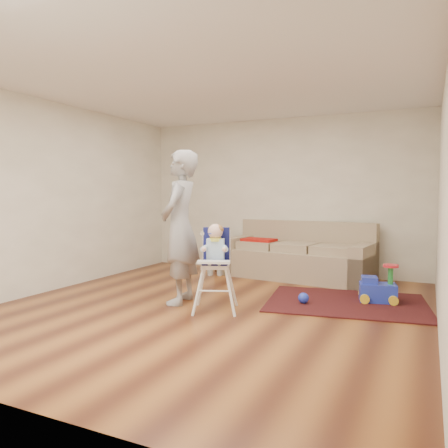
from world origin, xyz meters
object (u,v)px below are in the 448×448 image
at_px(sofa, 297,250).
at_px(ride_on_toy, 378,283).
at_px(high_chair, 215,269).
at_px(toy_ball, 303,298).
at_px(side_table, 232,257).
at_px(adult, 180,227).

bearing_deg(sofa, ride_on_toy, -32.81).
bearing_deg(high_chair, toy_ball, 18.62).
xyz_separation_m(side_table, toy_ball, (1.81, -1.85, -0.16)).
distance_m(toy_ball, high_chair, 1.21).
bearing_deg(sofa, adult, -104.67).
bearing_deg(toy_ball, high_chair, -140.21).
bearing_deg(side_table, sofa, -8.78).
height_order(ride_on_toy, high_chair, high_chair).
xyz_separation_m(sofa, ride_on_toy, (1.39, -1.16, -0.20)).
xyz_separation_m(side_table, high_chair, (0.94, -2.58, 0.26)).
xyz_separation_m(sofa, adult, (-0.89, -2.23, 0.51)).
relative_size(side_table, ride_on_toy, 1.00).
xyz_separation_m(sofa, toy_ball, (0.55, -1.66, -0.38)).
relative_size(high_chair, adult, 0.54).
bearing_deg(toy_ball, ride_on_toy, 30.79).
bearing_deg(ride_on_toy, side_table, 141.06).
height_order(high_chair, adult, adult).
height_order(ride_on_toy, toy_ball, ride_on_toy).
distance_m(side_table, toy_ball, 2.59).
relative_size(ride_on_toy, adult, 0.25).
bearing_deg(toy_ball, side_table, 134.28).
distance_m(side_table, adult, 2.55).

